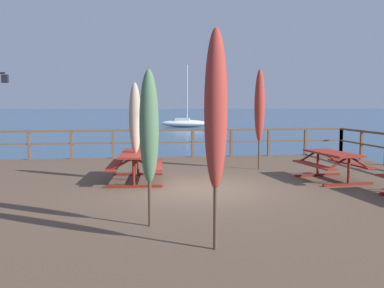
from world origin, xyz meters
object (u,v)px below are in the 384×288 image
picnic_table_back_right (332,160)px  patio_umbrella_tall_back_right (135,119)px  picnic_table_front_right (136,160)px  patio_umbrella_tall_back_left (216,110)px  patio_umbrella_tall_front (260,106)px  patio_umbrella_short_back (149,127)px  sailboat_distant (185,123)px

picnic_table_back_right → patio_umbrella_tall_back_right: size_ratio=0.76×
picnic_table_back_right → picnic_table_front_right: size_ratio=0.87×
patio_umbrella_tall_back_left → patio_umbrella_tall_front: 7.64m
picnic_table_front_right → patio_umbrella_tall_back_right: 1.10m
picnic_table_front_right → patio_umbrella_tall_back_left: patio_umbrella_tall_back_left is taller
picnic_table_back_right → picnic_table_front_right: (-5.21, 0.64, 0.01)m
picnic_table_back_right → patio_umbrella_short_back: (-5.01, -3.65, 1.10)m
picnic_table_back_right → patio_umbrella_short_back: size_ratio=0.76×
patio_umbrella_tall_front → patio_umbrella_tall_back_right: bearing=-158.3°
patio_umbrella_tall_back_right → sailboat_distant: sailboat_distant is taller
picnic_table_front_right → sailboat_distant: bearing=81.3°
patio_umbrella_tall_back_left → sailboat_distant: sailboat_distant is taller
patio_umbrella_tall_back_right → patio_umbrella_tall_front: patio_umbrella_tall_front is taller
picnic_table_back_right → patio_umbrella_tall_back_right: 5.38m
picnic_table_front_right → patio_umbrella_short_back: 4.43m
patio_umbrella_short_back → patio_umbrella_tall_back_right: size_ratio=1.00×
picnic_table_front_right → patio_umbrella_tall_back_left: (1.06, -5.56, 1.38)m
patio_umbrella_tall_front → sailboat_distant: (2.48, 39.87, -2.22)m
patio_umbrella_tall_back_left → sailboat_distant: size_ratio=0.40×
patio_umbrella_short_back → patio_umbrella_tall_back_right: patio_umbrella_tall_back_right is taller
patio_umbrella_short_back → sailboat_distant: sailboat_distant is taller
patio_umbrella_tall_back_left → patio_umbrella_tall_front: bearing=68.7°
patio_umbrella_tall_front → sailboat_distant: 40.01m
patio_umbrella_tall_back_right → picnic_table_front_right: bearing=-75.8°
patio_umbrella_tall_back_left → sailboat_distant: bearing=83.6°
patio_umbrella_short_back → patio_umbrella_tall_front: bearing=58.1°
patio_umbrella_tall_front → sailboat_distant: sailboat_distant is taller
patio_umbrella_tall_back_left → patio_umbrella_tall_back_right: patio_umbrella_tall_back_left is taller
patio_umbrella_short_back → patio_umbrella_tall_front: (3.65, 5.85, 0.33)m
picnic_table_front_right → sailboat_distant: size_ratio=0.29×
picnic_table_back_right → patio_umbrella_tall_front: patio_umbrella_tall_front is taller
patio_umbrella_tall_front → sailboat_distant: size_ratio=0.41×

